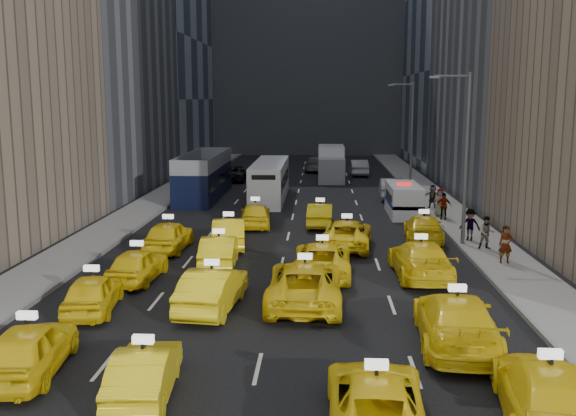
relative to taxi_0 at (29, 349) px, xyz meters
name	(u,v)px	position (x,y,z in m)	size (l,w,h in m)	color
ground	(269,321)	(6.37, 4.70, -0.76)	(160.00, 160.00, 0.00)	black
sidewalk_west	(154,202)	(-4.13, 29.70, -0.69)	(3.00, 90.00, 0.15)	gray
sidewalk_east	(440,205)	(16.87, 29.70, -0.69)	(3.00, 90.00, 0.15)	gray
curb_west	(174,202)	(-2.68, 29.70, -0.67)	(0.15, 90.00, 0.18)	slate
curb_east	(420,204)	(15.42, 29.70, -0.67)	(0.15, 90.00, 0.18)	slate
building_backdrop	(308,9)	(6.37, 76.70, 19.24)	(30.00, 12.00, 40.00)	slate
streetlight_near	(464,153)	(15.55, 16.70, 4.16)	(2.15, 0.22, 9.00)	#595B60
streetlight_far	(410,132)	(15.55, 36.70, 4.16)	(2.15, 0.22, 9.00)	#595B60
taxi_0	(29,349)	(0.00, 0.00, 0.00)	(1.80, 4.46, 1.52)	yellow
taxi_1	(144,372)	(3.60, -1.19, -0.09)	(1.43, 4.10, 1.35)	yellow
taxi_2	(376,401)	(9.46, -2.57, -0.07)	(2.30, 4.99, 1.39)	yellow
taxi_3	(547,393)	(13.57, -2.13, 0.01)	(2.17, 5.33, 1.55)	yellow
taxi_4	(93,293)	(-0.11, 5.40, -0.05)	(1.67, 4.15, 1.41)	yellow
taxi_5	(212,289)	(4.21, 5.85, 0.03)	(1.67, 4.79, 1.58)	yellow
taxi_6	(305,283)	(7.59, 6.65, 0.06)	(2.72, 5.90, 1.64)	yellow
taxi_7	(456,320)	(12.41, 2.73, 0.08)	(2.34, 5.77, 1.67)	yellow
taxi_8	(138,265)	(0.41, 9.40, -0.04)	(1.69, 4.21, 1.43)	yellow
taxi_9	(219,251)	(3.51, 11.92, -0.03)	(1.55, 4.44, 1.46)	yellow
taxi_10	(322,259)	(8.26, 10.72, -0.02)	(2.45, 5.30, 1.47)	yellow
taxi_11	(420,259)	(12.51, 10.57, 0.04)	(2.25, 5.52, 1.60)	yellow
taxi_12	(169,236)	(0.44, 14.96, 0.01)	(1.83, 4.55, 1.55)	yellow
taxi_13	(229,232)	(3.39, 15.92, 0.01)	(1.63, 4.67, 1.54)	yellow
taxi_14	(347,234)	(9.55, 16.05, -0.03)	(2.43, 5.27, 1.46)	yellow
taxi_15	(423,228)	(13.80, 17.85, -0.05)	(1.99, 4.89, 1.42)	yellow
taxi_16	(255,215)	(4.26, 21.27, -0.01)	(1.78, 4.42, 1.51)	yellow
taxi_17	(320,215)	(8.17, 21.72, -0.06)	(1.48, 4.25, 1.40)	yellow
nypd_van	(404,200)	(13.70, 25.65, 0.24)	(2.50, 5.33, 2.22)	silver
double_decker	(204,176)	(-0.91, 32.72, 0.94)	(2.97, 11.84, 3.43)	black
city_bus	(270,181)	(4.31, 32.05, 0.67)	(2.78, 11.30, 2.90)	silver
box_truck	(331,164)	(9.21, 43.87, 0.82)	(3.24, 7.27, 3.22)	silver
misc_car_0	(391,188)	(13.66, 32.78, 0.04)	(1.70, 4.89, 1.61)	#95979C
misc_car_1	(237,173)	(0.38, 42.95, -0.05)	(2.37, 5.15, 1.43)	black
misc_car_2	(317,164)	(7.89, 51.37, 0.05)	(2.28, 5.60, 1.63)	slate
misc_car_3	(272,168)	(3.28, 47.66, 0.00)	(1.81, 4.49, 1.53)	black
misc_car_4	(359,167)	(12.07, 47.99, 0.04)	(1.69, 4.83, 1.59)	#989A9F
pedestrian_0	(506,245)	(16.74, 12.68, 0.26)	(0.64, 0.42, 1.75)	gray
pedestrian_1	(487,233)	(16.59, 15.48, 0.23)	(0.81, 0.45, 1.67)	gray
pedestrian_2	(470,225)	(16.20, 17.45, 0.25)	(1.11, 0.46, 1.72)	gray
pedestrian_3	(444,206)	(15.94, 23.58, 0.23)	(0.99, 0.45, 1.68)	gray
pedestrian_4	(440,202)	(15.91, 24.61, 0.30)	(0.89, 0.48, 1.81)	gray
pedestrian_5	(433,197)	(15.97, 27.74, 0.20)	(1.50, 0.43, 1.62)	gray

